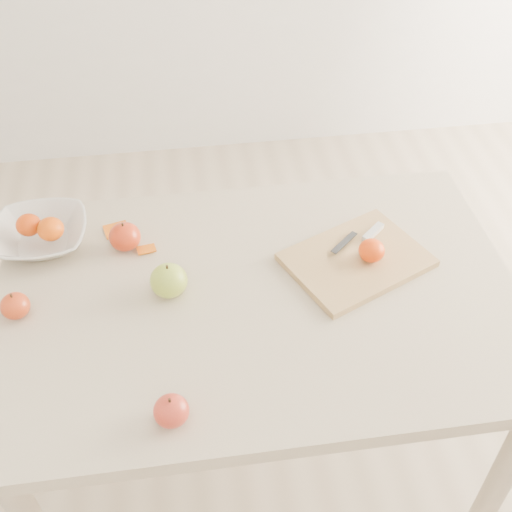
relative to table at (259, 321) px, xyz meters
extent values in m
plane|color=#C6B293|center=(0.00, 0.00, -0.65)|extent=(3.50, 3.50, 0.00)
cube|color=#C7B696|center=(0.00, 0.00, 0.08)|extent=(1.20, 0.80, 0.04)
cylinder|color=#BCAA8E|center=(-0.54, 0.34, -0.30)|extent=(0.06, 0.06, 0.71)
cylinder|color=#BCAA8E|center=(0.54, 0.34, -0.30)|extent=(0.06, 0.06, 0.71)
cylinder|color=#BCAA8E|center=(0.54, -0.34, -0.30)|extent=(0.06, 0.06, 0.71)
cube|color=tan|center=(0.25, 0.07, 0.11)|extent=(0.39, 0.34, 0.02)
ellipsoid|color=#D93F07|center=(0.28, 0.06, 0.14)|extent=(0.06, 0.06, 0.05)
imported|color=silver|center=(-0.51, 0.25, 0.13)|extent=(0.23, 0.23, 0.06)
ellipsoid|color=#C73707|center=(-0.53, 0.26, 0.15)|extent=(0.06, 0.06, 0.05)
ellipsoid|color=#D43F07|center=(-0.48, 0.23, 0.16)|extent=(0.06, 0.06, 0.06)
cube|color=#D35D0E|center=(-0.33, 0.26, 0.10)|extent=(0.07, 0.06, 0.01)
cube|color=#D0630E|center=(-0.25, 0.18, 0.10)|extent=(0.05, 0.04, 0.01)
cube|color=silver|center=(0.31, 0.14, 0.12)|extent=(0.07, 0.06, 0.01)
cube|color=#33363A|center=(0.23, 0.11, 0.12)|extent=(0.08, 0.08, 0.00)
ellipsoid|color=#6DA127|center=(-0.20, 0.03, 0.14)|extent=(0.09, 0.09, 0.08)
ellipsoid|color=#8F0B02|center=(-0.54, 0.01, 0.13)|extent=(0.06, 0.06, 0.06)
ellipsoid|color=maroon|center=(-0.21, -0.31, 0.13)|extent=(0.07, 0.07, 0.06)
ellipsoid|color=maroon|center=(-0.30, 0.20, 0.13)|extent=(0.08, 0.08, 0.07)
camera|label=1|loc=(-0.15, -1.00, 1.17)|focal=45.00mm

